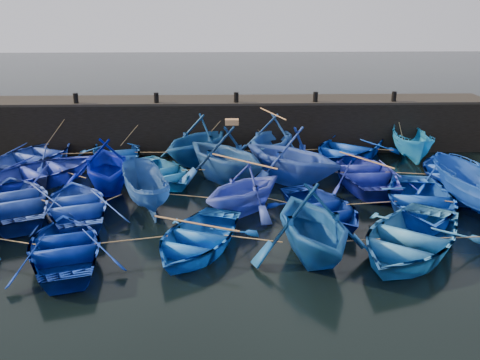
{
  "coord_description": "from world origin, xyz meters",
  "views": [
    {
      "loc": [
        -0.61,
        -17.07,
        7.79
      ],
      "look_at": [
        0.0,
        3.2,
        0.7
      ],
      "focal_mm": 40.0,
      "sensor_mm": 36.0,
      "label": 1
    }
  ],
  "objects_px": {
    "boat_8": "(161,172)",
    "boat_13": "(16,200)",
    "boat_0": "(37,155)",
    "wooden_crate": "(232,122)"
  },
  "relations": [
    {
      "from": "boat_0",
      "to": "boat_13",
      "type": "relative_size",
      "value": 0.98
    },
    {
      "from": "boat_0",
      "to": "wooden_crate",
      "type": "bearing_deg",
      "value": -169.69
    },
    {
      "from": "boat_0",
      "to": "boat_8",
      "type": "bearing_deg",
      "value": -177.07
    },
    {
      "from": "boat_8",
      "to": "boat_13",
      "type": "relative_size",
      "value": 0.86
    },
    {
      "from": "boat_0",
      "to": "boat_13",
      "type": "xyz_separation_m",
      "value": [
        1.2,
        -5.98,
        0.01
      ]
    },
    {
      "from": "boat_13",
      "to": "boat_8",
      "type": "bearing_deg",
      "value": -170.19
    },
    {
      "from": "boat_0",
      "to": "wooden_crate",
      "type": "xyz_separation_m",
      "value": [
        9.29,
        -2.6,
        2.14
      ]
    },
    {
      "from": "wooden_crate",
      "to": "boat_0",
      "type": "bearing_deg",
      "value": 164.37
    },
    {
      "from": "boat_8",
      "to": "boat_13",
      "type": "bearing_deg",
      "value": -178.45
    },
    {
      "from": "boat_0",
      "to": "wooden_crate",
      "type": "relative_size",
      "value": 8.8
    }
  ]
}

